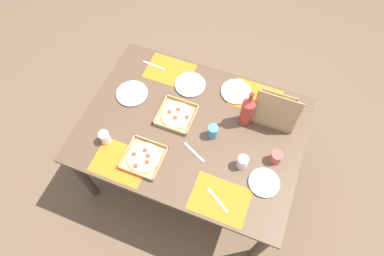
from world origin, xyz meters
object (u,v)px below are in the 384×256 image
(cup_dark, at_px, (105,137))
(cup_spare, at_px, (242,162))
(plate_far_right, at_px, (132,94))
(plate_far_left, at_px, (236,91))
(soda_bottle, at_px, (247,111))
(plate_near_right, at_px, (190,85))
(cup_red, at_px, (213,131))
(pizza_box_corner_left, at_px, (176,115))
(pizza_box_center, at_px, (144,158))
(plate_near_left, at_px, (264,183))
(pizza_box_corner_right, at_px, (275,111))
(cup_clear_right, at_px, (276,157))

(cup_dark, bearing_deg, cup_spare, -170.01)
(cup_spare, xyz_separation_m, cup_dark, (0.91, 0.16, -0.00))
(cup_dark, bearing_deg, plate_far_right, -88.78)
(plate_far_left, height_order, soda_bottle, soda_bottle)
(plate_near_right, distance_m, cup_spare, 0.73)
(plate_far_right, relative_size, cup_red, 2.28)
(pizza_box_corner_left, distance_m, plate_far_right, 0.38)
(cup_dark, bearing_deg, pizza_box_center, 174.51)
(pizza_box_corner_left, relative_size, soda_bottle, 0.79)
(pizza_box_corner_left, xyz_separation_m, cup_spare, (-0.54, 0.19, 0.04))
(plate_near_left, distance_m, cup_spare, 0.19)
(plate_near_left, bearing_deg, pizza_box_corner_left, -20.08)
(pizza_box_corner_right, xyz_separation_m, cup_spare, (0.10, 0.46, 0.00))
(plate_far_left, relative_size, cup_spare, 2.24)
(plate_near_right, relative_size, cup_dark, 2.41)
(pizza_box_center, distance_m, plate_far_left, 0.84)
(pizza_box_corner_left, relative_size, cup_clear_right, 2.85)
(plate_near_right, height_order, plate_far_right, plate_near_right)
(pizza_box_corner_right, relative_size, cup_red, 3.17)
(plate_far_right, xyz_separation_m, cup_clear_right, (-1.11, 0.13, 0.04))
(plate_near_right, relative_size, cup_red, 2.27)
(plate_far_right, height_order, cup_clear_right, cup_clear_right)
(pizza_box_center, relative_size, cup_red, 2.49)
(plate_far_left, distance_m, cup_spare, 0.59)
(pizza_box_corner_left, xyz_separation_m, plate_near_left, (-0.71, 0.26, -0.00))
(plate_near_right, height_order, cup_clear_right, cup_clear_right)
(pizza_box_corner_right, relative_size, soda_bottle, 0.99)
(pizza_box_center, distance_m, soda_bottle, 0.76)
(pizza_box_center, bearing_deg, plate_near_left, -171.18)
(plate_near_left, distance_m, cup_dark, 1.09)
(plate_near_right, height_order, cup_spare, cup_spare)
(plate_far_right, bearing_deg, plate_far_left, -157.35)
(pizza_box_corner_left, xyz_separation_m, cup_dark, (0.37, 0.35, 0.04))
(plate_near_left, relative_size, cup_red, 1.96)
(soda_bottle, height_order, cup_red, soda_bottle)
(plate_far_right, height_order, soda_bottle, soda_bottle)
(cup_spare, height_order, cup_dark, cup_spare)
(plate_near_right, bearing_deg, cup_spare, 139.04)
(pizza_box_corner_left, height_order, plate_far_right, pizza_box_corner_left)
(soda_bottle, distance_m, cup_spare, 0.35)
(pizza_box_center, xyz_separation_m, pizza_box_corner_right, (-0.72, -0.65, 0.04))
(pizza_box_center, relative_size, plate_far_left, 1.12)
(plate_far_left, bearing_deg, cup_red, 84.18)
(pizza_box_center, height_order, plate_near_left, pizza_box_center)
(pizza_box_corner_right, distance_m, cup_red, 0.47)
(plate_near_left, height_order, cup_spare, cup_spare)
(plate_far_left, xyz_separation_m, cup_dark, (0.70, 0.70, 0.04))
(plate_far_left, bearing_deg, cup_clear_right, 133.29)
(soda_bottle, bearing_deg, pizza_box_corner_left, 16.78)
(cup_clear_right, height_order, cup_spare, cup_spare)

